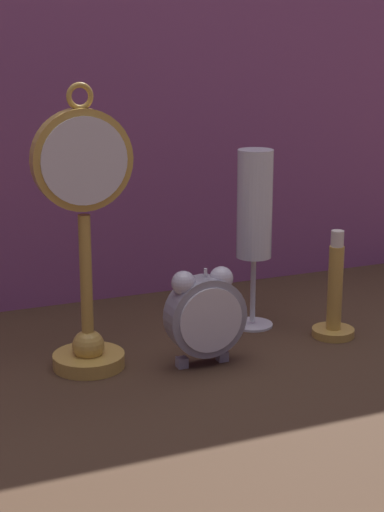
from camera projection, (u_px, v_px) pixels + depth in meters
The scene contains 6 objects.
ground_plane at pixel (220, 376), 0.96m from camera, with size 4.00×4.00×0.00m, color #422D1E.
fabric_backdrop_drape at pixel (122, 87), 1.17m from camera, with size 1.35×0.01×0.60m, color #8E4C7F.
pocket_watch_on_stand at pixel (85, 240), 0.95m from camera, with size 0.11×0.08×0.32m.
alarm_clock_twin_bell at pixel (203, 312), 0.98m from camera, with size 0.09×0.03×0.12m.
champagne_flute at pixel (254, 216), 1.09m from camera, with size 0.05×0.05×0.23m.
brass_candlestick at pixel (334, 302), 1.08m from camera, with size 0.05×0.05×0.14m.
Camera 1 is at (-0.38, -0.81, 0.38)m, focal length 60.00 mm.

